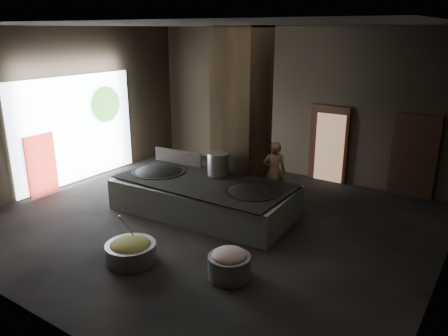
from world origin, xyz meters
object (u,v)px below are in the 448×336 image
Objects in this scene: hearth_platform at (204,198)px; wok_right at (252,194)px; wok_left at (159,174)px; stock_pot at (218,164)px; cook at (274,172)px; meat_basin at (229,267)px; veg_basin at (131,252)px.

wok_right reaches higher than hearth_platform.
wok_left is at bearing -177.95° from wok_right.
stock_pot is at bearing 158.96° from wok_right.
cook reaches higher than meat_basin.
veg_basin is (0.19, -3.33, -0.95)m from stock_pot.
wok_right is 1.31× the size of veg_basin.
cook reaches higher than hearth_platform.
hearth_platform is at bearing 135.01° from meat_basin.
stock_pot is at bearing 128.01° from meat_basin.
stock_pot is (0.05, 0.55, 0.74)m from hearth_platform.
cook is at bearing 105.93° from meat_basin.
wok_right is 3.09m from veg_basin.
wok_left is at bearing 3.19° from cook.
stock_pot reaches higher than wok_right.
wok_left is 4.26m from meat_basin.
meat_basin is at bearing -48.65° from hearth_platform.
hearth_platform is 7.67× the size of stock_pot.
wok_right is 2.45m from meat_basin.
wok_left is at bearing 121.79° from veg_basin.
hearth_platform is at bearing 1.97° from wok_left.
hearth_platform is 1.50m from wok_left.
cook reaches higher than wok_right.
veg_basin is 2.04m from meat_basin.
stock_pot is (-1.30, 0.50, 0.38)m from wok_right.
stock_pot is 3.60m from meat_basin.
stock_pot reaches higher than meat_basin.
meat_basin is at bearing -51.99° from stock_pot.
hearth_platform is 1.40m from wok_right.
wok_right reaches higher than meat_basin.
veg_basin is at bearing -88.68° from hearth_platform.
wok_left is 1.76× the size of meat_basin.
wok_left is 2.42× the size of stock_pot.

